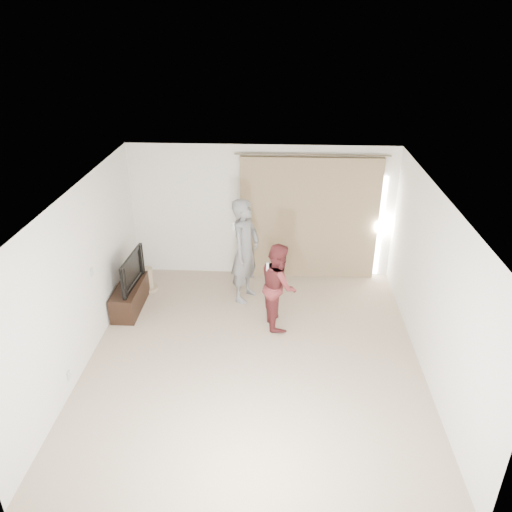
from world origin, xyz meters
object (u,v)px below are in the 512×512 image
Objects in this scene: tv at (127,270)px; person_man at (245,251)px; tv_console at (130,296)px; person_woman at (278,285)px.

tv is 2.07m from person_man.
person_man reaches higher than tv_console.
tv_console is 0.80× the size of person_woman.
tv_console is at bearing -167.72° from person_man.
person_woman is at bearing -53.47° from person_man.
tv_console is 2.19m from person_man.
tv_console is at bearing 171.91° from person_woman.
person_woman reaches higher than tv.
person_man reaches higher than person_woman.
person_man is at bearing 126.53° from person_woman.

